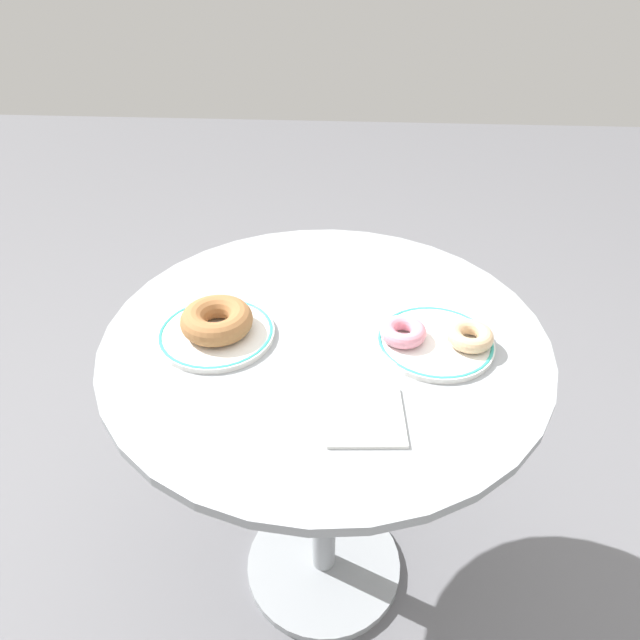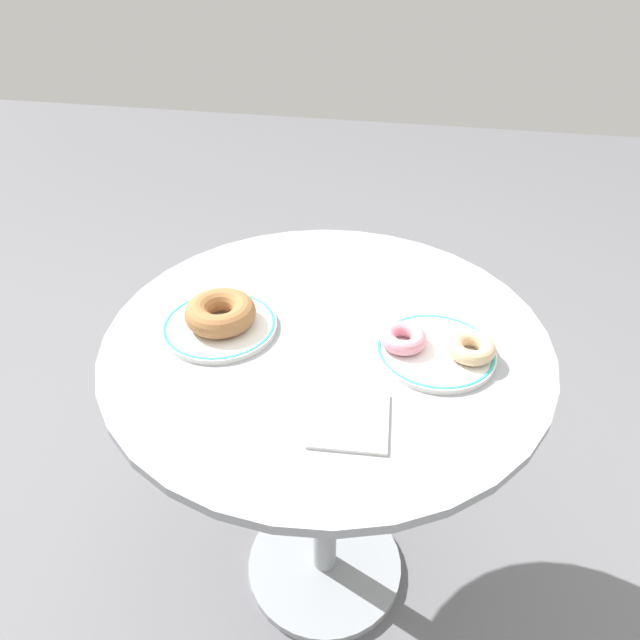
# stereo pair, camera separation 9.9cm
# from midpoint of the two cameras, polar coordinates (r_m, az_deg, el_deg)

# --- Properties ---
(ground_plane) EXTENTS (7.00, 7.00, 0.02)m
(ground_plane) POSITION_cam_midpoint_polar(r_m,az_deg,el_deg) (1.61, -1.55, -23.17)
(ground_plane) COLOR slate
(cafe_table) EXTENTS (0.78, 0.78, 0.75)m
(cafe_table) POSITION_cam_midpoint_polar(r_m,az_deg,el_deg) (1.17, -1.99, -9.63)
(cafe_table) COLOR #999EA3
(cafe_table) RESTS_ON ground
(plate_left) EXTENTS (0.20, 0.20, 0.01)m
(plate_left) POSITION_cam_midpoint_polar(r_m,az_deg,el_deg) (1.05, -12.75, -1.36)
(plate_left) COLOR white
(plate_left) RESTS_ON cafe_table
(plate_right) EXTENTS (0.20, 0.20, 0.01)m
(plate_right) POSITION_cam_midpoint_polar(r_m,az_deg,el_deg) (1.01, 8.45, -2.22)
(plate_right) COLOR white
(plate_right) RESTS_ON cafe_table
(donut_cinnamon) EXTENTS (0.17, 0.17, 0.04)m
(donut_cinnamon) POSITION_cam_midpoint_polar(r_m,az_deg,el_deg) (1.03, -12.77, -0.11)
(donut_cinnamon) COLOR #A36B3D
(donut_cinnamon) RESTS_ON plate_left
(donut_glazed) EXTENTS (0.11, 0.11, 0.03)m
(donut_glazed) POSITION_cam_midpoint_polar(r_m,az_deg,el_deg) (1.00, 11.73, -1.67)
(donut_glazed) COLOR #E0B789
(donut_glazed) RESTS_ON plate_right
(donut_pink_frosted) EXTENTS (0.11, 0.11, 0.03)m
(donut_pink_frosted) POSITION_cam_midpoint_polar(r_m,az_deg,el_deg) (1.00, 5.34, -1.26)
(donut_pink_frosted) COLOR pink
(donut_pink_frosted) RESTS_ON plate_right
(paper_napkin) EXTENTS (0.12, 0.13, 0.01)m
(paper_napkin) POSITION_cam_midpoint_polar(r_m,az_deg,el_deg) (0.88, 1.16, -9.54)
(paper_napkin) COLOR white
(paper_napkin) RESTS_ON cafe_table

